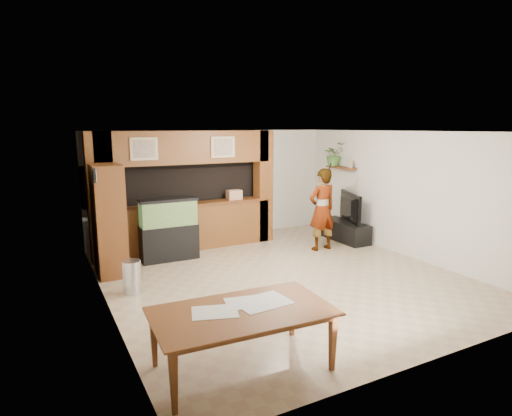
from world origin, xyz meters
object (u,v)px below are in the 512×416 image
pantry_cabinet (109,220)px  television (345,207)px  aquarium (169,230)px  person (322,210)px  dining_table (244,341)px

pantry_cabinet → television: pantry_cabinet is taller
aquarium → television: 4.18m
person → dining_table: (-3.62, -3.51, -0.55)m
pantry_cabinet → aquarium: size_ratio=1.59×
pantry_cabinet → dining_table: (0.77, -4.02, -0.67)m
television → dining_table: size_ratio=0.61×
pantry_cabinet → person: (4.39, -0.50, -0.11)m
aquarium → person: bearing=-13.9°
television → pantry_cabinet: bearing=108.1°
aquarium → person: person is taller
aquarium → dining_table: (-0.43, -4.36, -0.27)m
aquarium → television: aquarium is taller
television → person: person is taller
television → person: bearing=131.1°
person → television: bearing=-159.6°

